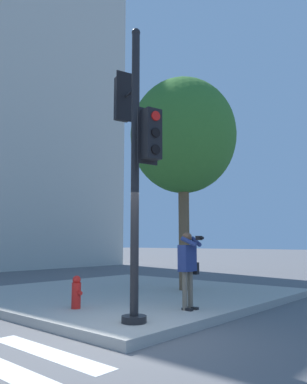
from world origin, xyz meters
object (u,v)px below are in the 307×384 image
(person_photographer, at_px, (188,263))
(fire_hydrant, at_px, (76,292))
(traffic_signal_pole, at_px, (136,150))
(street_tree, at_px, (183,136))

(person_photographer, xyz_separation_m, fire_hydrant, (-1.50, 1.89, -0.62))
(traffic_signal_pole, distance_m, street_tree, 5.03)
(traffic_signal_pole, height_order, fire_hydrant, traffic_signal_pole)
(traffic_signal_pole, relative_size, street_tree, 0.85)
(traffic_signal_pole, relative_size, fire_hydrant, 8.01)
(traffic_signal_pole, xyz_separation_m, street_tree, (4.30, 2.07, 1.59))
(person_photographer, bearing_deg, street_tree, 37.94)
(traffic_signal_pole, xyz_separation_m, person_photographer, (1.69, 0.04, -2.16))
(person_photographer, bearing_deg, traffic_signal_pole, -178.64)
(fire_hydrant, bearing_deg, traffic_signal_pole, -95.69)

